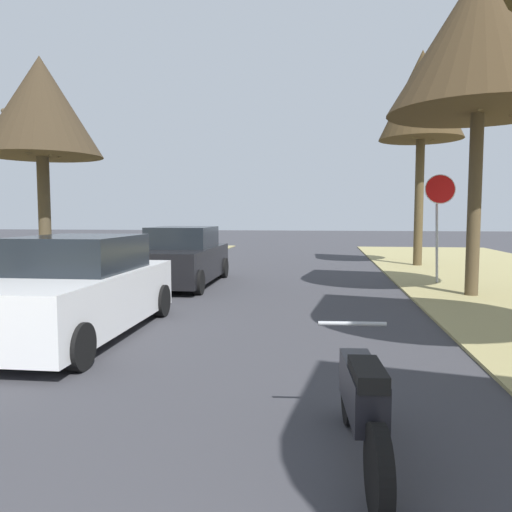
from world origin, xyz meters
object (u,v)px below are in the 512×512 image
street_tree_right_mid_b (480,39)px  street_tree_right_far (422,97)px  parked_sedan_white (76,290)px  stop_sign_far (439,205)px  parked_motorcycle (362,402)px  parked_sedan_black (182,258)px  street_tree_left_mid_b (41,108)px

street_tree_right_mid_b → street_tree_right_far: (0.03, 6.92, 0.31)m
street_tree_right_far → parked_sedan_white: bearing=-122.2°
stop_sign_far → street_tree_right_far: size_ratio=0.38×
street_tree_right_far → parked_motorcycle: size_ratio=3.77×
parked_motorcycle → street_tree_right_far: bearing=78.3°
parked_sedan_black → parked_motorcycle: 10.31m
street_tree_right_mid_b → parked_sedan_black: street_tree_right_mid_b is taller
street_tree_right_far → street_tree_right_mid_b: bearing=-90.3°
street_tree_left_mid_b → parked_sedan_black: 5.58m
street_tree_right_mid_b → street_tree_right_far: size_ratio=0.96×
parked_motorcycle → parked_sedan_white: bearing=139.5°
street_tree_right_mid_b → parked_sedan_black: bearing=170.9°
street_tree_right_mid_b → street_tree_right_far: bearing=89.7°
parked_sedan_white → street_tree_right_mid_b: bearing=32.9°
parked_sedan_white → street_tree_right_far: bearing=57.8°
street_tree_right_mid_b → street_tree_right_far: street_tree_right_far is taller
parked_motorcycle → street_tree_right_mid_b: bearing=69.3°
stop_sign_far → street_tree_left_mid_b: street_tree_left_mid_b is taller
street_tree_right_mid_b → parked_sedan_black: 8.95m
parked_motorcycle → stop_sign_far: bearing=74.8°
street_tree_left_mid_b → parked_sedan_white: 7.89m
street_tree_right_far → street_tree_left_mid_b: bearing=-151.5°
street_tree_right_far → parked_motorcycle: street_tree_right_far is taller
parked_sedan_black → parked_motorcycle: size_ratio=2.16×
street_tree_right_mid_b → parked_motorcycle: bearing=-110.7°
stop_sign_far → parked_sedan_black: bearing=-172.2°
parked_sedan_white → parked_motorcycle: parked_sedan_white is taller
parked_sedan_black → street_tree_right_far: bearing=38.3°
stop_sign_far → street_tree_right_far: (0.34, 4.81, 3.95)m
stop_sign_far → parked_sedan_white: size_ratio=0.67×
street_tree_right_mid_b → parked_sedan_white: bearing=-147.1°
parked_sedan_white → parked_sedan_black: 5.88m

